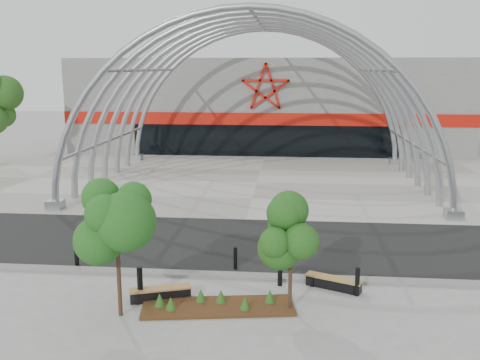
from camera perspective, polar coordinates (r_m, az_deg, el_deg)
The scene contains 16 objects.
ground at distance 19.29m, azimuth -1.14°, elevation -10.04°, with size 140.00×140.00×0.00m, color gray.
road at distance 22.55m, azimuth -0.12°, elevation -6.72°, with size 140.00×7.00×0.02m, color black.
forecourt at distance 34.10m, azimuth 1.82°, elevation -0.29°, with size 60.00×17.00×0.04m, color gray.
kerb at distance 19.03m, azimuth -1.22°, elevation -10.15°, with size 60.00×0.50×0.12m, color slate.
arena_building at distance 51.37m, azimuth 3.13°, elevation 8.27°, with size 34.00×15.24×8.00m.
vault_canopy at distance 34.10m, azimuth 1.82°, elevation -0.29°, with size 20.80×15.80×20.36m.
planting_bed at distance 16.77m, azimuth -2.55°, elevation -13.11°, with size 4.79×2.11×0.49m.
street_tree_0 at distance 15.73m, azimuth -13.06°, elevation -4.58°, with size 1.72×1.72×3.93m.
street_tree_1 at distance 15.85m, azimuth 5.48°, elevation -5.57°, with size 1.45×1.45×3.43m.
bench_0 at distance 17.44m, azimuth -8.48°, elevation -11.92°, with size 1.97×1.04×0.41m.
bench_1 at distance 18.32m, azimuth 9.94°, elevation -10.79°, with size 1.89×1.14×0.40m.
bollard_0 at distance 20.70m, azimuth -17.05°, elevation -7.61°, with size 0.15×0.15×0.96m, color black.
bollard_1 at distance 17.32m, azimuth -10.61°, elevation -10.87°, with size 0.18×0.18×1.13m, color black.
bollard_2 at distance 18.25m, azimuth 4.29°, elevation -9.67°, with size 0.16×0.16×1.02m, color black.
bollard_3 at distance 19.58m, azimuth -0.49°, elevation -8.36°, with size 0.14×0.14×0.85m, color black.
bollard_4 at distance 17.84m, azimuth 12.40°, elevation -10.57°, with size 0.15×0.15×0.94m, color black.
Camera 1 is at (2.06, -17.77, 7.20)m, focal length 40.00 mm.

